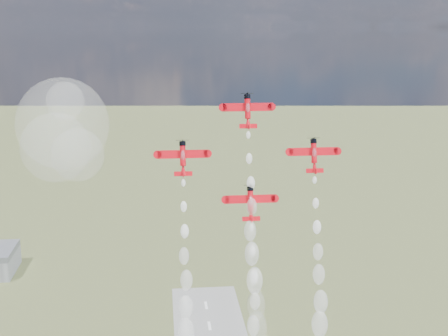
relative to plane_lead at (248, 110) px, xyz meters
name	(u,v)px	position (x,y,z in m)	size (l,w,h in m)	color
plane_lead	(248,110)	(0.00, 0.00, 0.00)	(11.84, 4.82, 8.24)	red
plane_left	(183,157)	(-15.76, -3.23, -10.55)	(11.84, 4.82, 8.24)	red
plane_right	(314,155)	(15.76, -3.23, -10.55)	(11.84, 4.82, 8.24)	red
plane_slot	(251,202)	(0.00, -6.46, -21.10)	(11.84, 4.82, 8.24)	red
smoke_trail_lead	(255,307)	(0.20, -13.70, -44.50)	(5.38, 17.89, 52.16)	white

